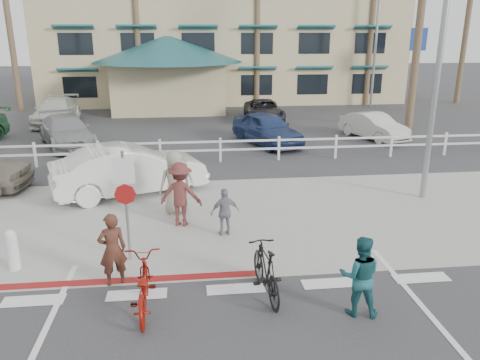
{
  "coord_description": "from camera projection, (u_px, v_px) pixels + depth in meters",
  "views": [
    {
      "loc": [
        -0.86,
        -7.83,
        5.05
      ],
      "look_at": [
        0.39,
        3.29,
        1.5
      ],
      "focal_mm": 35.0,
      "sensor_mm": 36.0,
      "label": 1
    }
  ],
  "objects": [
    {
      "name": "ground",
      "position": [
        239.0,
        306.0,
        9.03
      ],
      "size": [
        140.0,
        140.0,
        0.0
      ],
      "primitive_type": "plane",
      "color": "#333335"
    },
    {
      "name": "sidewalk_plaza",
      "position": [
        222.0,
        218.0,
        13.29
      ],
      "size": [
        22.0,
        7.0,
        0.01
      ],
      "primitive_type": "cube",
      "color": "gray",
      "rests_on": "ground"
    },
    {
      "name": "cross_street",
      "position": [
        214.0,
        177.0,
        17.08
      ],
      "size": [
        40.0,
        5.0,
        0.01
      ],
      "primitive_type": "cube",
      "color": "#333335",
      "rests_on": "ground"
    },
    {
      "name": "parking_lot",
      "position": [
        204.0,
        127.0,
        26.08
      ],
      "size": [
        50.0,
        16.0,
        0.01
      ],
      "primitive_type": "cube",
      "color": "#333335",
      "rests_on": "ground"
    },
    {
      "name": "curb_red",
      "position": [
        91.0,
        282.0,
        9.85
      ],
      "size": [
        7.0,
        0.25,
        0.02
      ],
      "primitive_type": "cube",
      "color": "maroon",
      "rests_on": "ground"
    },
    {
      "name": "rail_fence",
      "position": [
        223.0,
        150.0,
        18.88
      ],
      "size": [
        29.4,
        0.16,
        1.0
      ],
      "primitive_type": null,
      "color": "silver",
      "rests_on": "ground"
    },
    {
      "name": "building",
      "position": [
        221.0,
        24.0,
        36.9
      ],
      "size": [
        28.0,
        16.0,
        11.3
      ],
      "primitive_type": null,
      "color": "#CCBB8B",
      "rests_on": "ground"
    },
    {
      "name": "sign_post",
      "position": [
        126.0,
        201.0,
        10.43
      ],
      "size": [
        0.5,
        0.1,
        2.9
      ],
      "primitive_type": null,
      "color": "gray",
      "rests_on": "ground"
    },
    {
      "name": "bollard_0",
      "position": [
        12.0,
        250.0,
        10.27
      ],
      "size": [
        0.26,
        0.26,
        0.95
      ],
      "primitive_type": null,
      "color": "silver",
      "rests_on": "ground"
    },
    {
      "name": "streetlight_0",
      "position": [
        440.0,
        52.0,
        13.57
      ],
      "size": [
        0.6,
        2.0,
        9.0
      ],
      "primitive_type": null,
      "color": "gray",
      "rests_on": "ground"
    },
    {
      "name": "streetlight_1",
      "position": [
        376.0,
        37.0,
        31.61
      ],
      "size": [
        0.6,
        2.0,
        9.5
      ],
      "primitive_type": null,
      "color": "gray",
      "rests_on": "ground"
    },
    {
      "name": "info_sign",
      "position": [
        415.0,
        68.0,
        30.51
      ],
      "size": [
        1.2,
        0.16,
        5.6
      ],
      "primitive_type": null,
      "color": "navy",
      "rests_on": "ground"
    },
    {
      "name": "palm_1",
      "position": [
        7.0,
        8.0,
        29.47
      ],
      "size": [
        4.0,
        4.0,
        13.0
      ],
      "primitive_type": null,
      "color": "#18401D",
      "rests_on": "ground"
    },
    {
      "name": "palm_3",
      "position": [
        135.0,
        0.0,
        30.17
      ],
      "size": [
        4.0,
        4.0,
        14.0
      ],
      "primitive_type": null,
      "color": "#18401D",
      "rests_on": "ground"
    },
    {
      "name": "palm_5",
      "position": [
        257.0,
        9.0,
        31.17
      ],
      "size": [
        4.0,
        4.0,
        13.0
      ],
      "primitive_type": null,
      "color": "#18401D",
      "rests_on": "ground"
    },
    {
      "name": "palm_7",
      "position": [
        373.0,
        2.0,
        31.87
      ],
      "size": [
        4.0,
        4.0,
        14.0
      ],
      "primitive_type": null,
      "color": "#18401D",
      "rests_on": "ground"
    },
    {
      "name": "palm_9",
      "position": [
        469.0,
        10.0,
        32.77
      ],
      "size": [
        4.0,
        4.0,
        13.0
      ],
      "primitive_type": null,
      "color": "#18401D",
      "rests_on": "ground"
    },
    {
      "name": "bike_red",
      "position": [
        142.0,
        286.0,
        8.76
      ],
      "size": [
        0.76,
        1.96,
        1.02
      ],
      "primitive_type": "imported",
      "rotation": [
        0.0,
        0.0,
        3.18
      ],
      "color": "maroon",
      "rests_on": "ground"
    },
    {
      "name": "rider_red",
      "position": [
        112.0,
        250.0,
        9.58
      ],
      "size": [
        0.67,
        0.55,
        1.58
      ],
      "primitive_type": "imported",
      "rotation": [
        0.0,
        0.0,
        3.47
      ],
      "color": "#48251A",
      "rests_on": "ground"
    },
    {
      "name": "bike_black",
      "position": [
        266.0,
        271.0,
        9.23
      ],
      "size": [
        0.71,
        1.86,
        1.09
      ],
      "primitive_type": "imported",
      "rotation": [
        0.0,
        0.0,
        3.25
      ],
      "color": "black",
      "rests_on": "ground"
    },
    {
      "name": "rider_black",
      "position": [
        360.0,
        276.0,
        8.56
      ],
      "size": [
        0.88,
        0.76,
        1.56
      ],
      "primitive_type": "imported",
      "rotation": [
        0.0,
        0.0,
        2.88
      ],
      "color": "#1A5157",
      "rests_on": "ground"
    },
    {
      "name": "pedestrian_a",
      "position": [
        181.0,
        194.0,
        12.55
      ],
      "size": [
        1.27,
        0.91,
        1.77
      ],
      "primitive_type": "imported",
      "rotation": [
        0.0,
        0.0,
        2.9
      ],
      "color": "brown",
      "rests_on": "ground"
    },
    {
      "name": "pedestrian_child",
      "position": [
        225.0,
        212.0,
        11.98
      ],
      "size": [
        0.79,
        0.44,
        1.28
      ],
      "primitive_type": "imported",
      "rotation": [
        0.0,
        0.0,
        3.33
      ],
      "color": "gray",
      "rests_on": "ground"
    },
    {
      "name": "pedestrian_b",
      "position": [
        175.0,
        182.0,
        13.39
      ],
      "size": [
        1.04,
        0.83,
        1.86
      ],
      "primitive_type": "imported",
      "rotation": [
        0.0,
        0.0,
        3.44
      ],
      "color": "gray",
      "rests_on": "ground"
    },
    {
      "name": "car_white_sedan",
      "position": [
        130.0,
        170.0,
        15.08
      ],
      "size": [
        5.16,
        3.27,
        1.61
      ],
      "primitive_type": "imported",
      "rotation": [
        0.0,
        0.0,
        1.92
      ],
      "color": "silver",
      "rests_on": "ground"
    },
    {
      "name": "lot_car_1",
      "position": [
        66.0,
        131.0,
        21.5
      ],
      "size": [
        3.67,
        5.11,
        1.37
      ],
      "primitive_type": "imported",
      "rotation": [
        0.0,
        0.0,
        0.42
      ],
      "color": "gray",
      "rests_on": "ground"
    },
    {
      "name": "lot_car_2",
      "position": [
        267.0,
        129.0,
        21.81
      ],
      "size": [
        3.26,
        4.7,
        1.49
      ],
      "primitive_type": "imported",
      "rotation": [
        0.0,
        0.0,
        0.38
      ],
      "color": "navy",
      "rests_on": "ground"
    },
    {
      "name": "lot_car_3",
      "position": [
        374.0,
        126.0,
        22.94
      ],
      "size": [
        2.6,
        4.08,
        1.27
      ],
      "primitive_type": "imported",
      "rotation": [
        0.0,
        0.0,
        0.36
      ],
      "color": "beige",
      "rests_on": "ground"
    },
    {
      "name": "lot_car_4",
      "position": [
        56.0,
        111.0,
        26.7
      ],
      "size": [
        2.21,
        5.09,
        1.46
      ],
      "primitive_type": "imported",
      "rotation": [
        0.0,
        0.0,
        0.03
      ],
      "color": "beige",
      "rests_on": "ground"
    },
    {
      "name": "lot_car_5",
      "position": [
        264.0,
        111.0,
        27.58
      ],
      "size": [
        2.15,
        4.49,
        1.23
      ],
      "primitive_type": "imported",
      "rotation": [
        0.0,
        0.0,
        -0.02
      ],
      "color": "#232229",
      "rests_on": "ground"
    }
  ]
}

